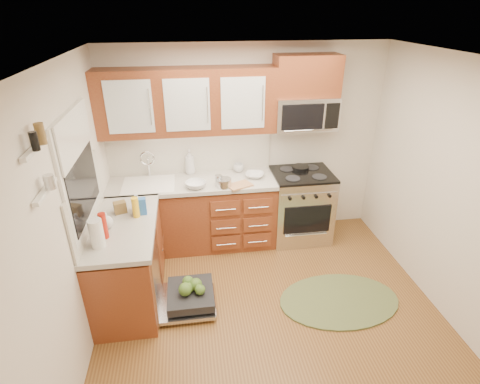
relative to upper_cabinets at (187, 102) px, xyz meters
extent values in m
plane|color=brown|center=(0.73, -1.57, -1.88)|extent=(3.50, 3.50, 0.00)
plane|color=white|center=(0.73, -1.57, 0.62)|extent=(3.50, 3.50, 0.00)
cube|color=beige|center=(0.73, 0.18, -0.62)|extent=(3.50, 0.04, 2.50)
cube|color=beige|center=(-1.02, -1.57, -0.62)|extent=(0.04, 3.50, 2.50)
cube|color=beige|center=(2.48, -1.57, -0.62)|extent=(0.04, 3.50, 2.50)
cube|color=maroon|center=(0.00, -0.12, -1.45)|extent=(2.05, 0.60, 0.85)
cube|color=maroon|center=(-0.72, -1.05, -1.45)|extent=(0.60, 1.25, 0.85)
cube|color=beige|center=(0.00, -0.14, -0.97)|extent=(2.07, 0.64, 0.05)
cube|color=beige|center=(-0.71, -1.05, -0.97)|extent=(0.64, 1.27, 0.05)
cube|color=beige|center=(0.00, 0.16, -0.67)|extent=(2.05, 0.02, 0.57)
cube|color=beige|center=(-1.01, -1.05, -0.67)|extent=(0.02, 1.25, 0.57)
cube|color=maroon|center=(1.41, 0.00, 0.26)|extent=(0.76, 0.35, 0.47)
cube|color=white|center=(-0.98, -1.07, 0.00)|extent=(0.02, 0.96, 0.40)
cube|color=white|center=(-0.99, -1.92, 0.17)|extent=(0.04, 0.40, 0.03)
cube|color=white|center=(-0.99, -1.92, -0.12)|extent=(0.04, 0.40, 0.03)
cylinder|color=black|center=(1.41, -0.02, -0.90)|extent=(0.28, 0.28, 0.04)
cylinder|color=silver|center=(0.37, -0.35, -0.90)|extent=(0.21, 0.21, 0.11)
cube|color=tan|center=(0.56, -0.35, -0.94)|extent=(0.34, 0.29, 0.02)
cylinder|color=silver|center=(0.32, -0.32, -0.88)|extent=(0.12, 0.12, 0.14)
cylinder|color=white|center=(-0.88, -1.40, -0.82)|extent=(0.13, 0.13, 0.27)
cylinder|color=yellow|center=(-0.59, -0.92, -0.84)|extent=(0.09, 0.09, 0.22)
cylinder|color=#B61E0F|center=(-0.84, -1.27, -0.82)|extent=(0.07, 0.07, 0.26)
cube|color=brown|center=(-0.76, -0.80, -0.89)|extent=(0.14, 0.12, 0.12)
cube|color=#265CB4|center=(-0.54, -0.87, -0.86)|extent=(0.12, 0.08, 0.18)
imported|color=#999999|center=(0.78, -0.13, -0.92)|extent=(0.29, 0.29, 0.06)
imported|color=#999999|center=(0.04, -0.32, -0.91)|extent=(0.32, 0.32, 0.08)
imported|color=#999999|center=(0.61, 0.07, -0.90)|extent=(0.18, 0.18, 0.11)
imported|color=#999999|center=(-0.01, 0.10, -0.79)|extent=(0.13, 0.13, 0.33)
imported|color=#999999|center=(-0.58, -0.80, -0.85)|extent=(0.12, 0.12, 0.20)
imported|color=#999999|center=(-0.86, -1.09, -0.86)|extent=(0.17, 0.17, 0.18)
camera|label=1|loc=(-0.02, -4.35, 1.01)|focal=28.00mm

